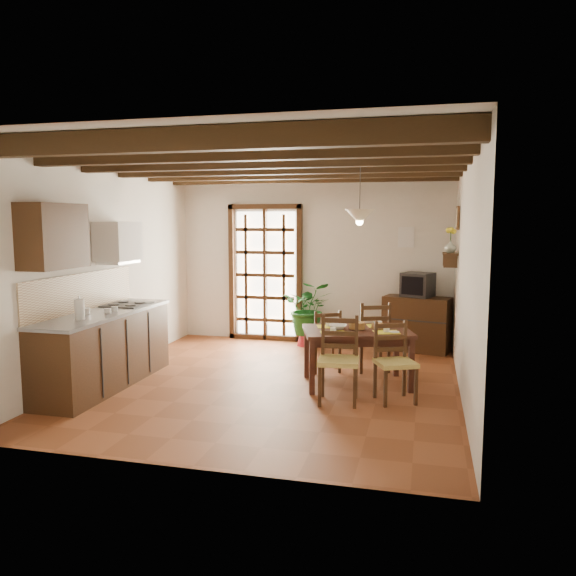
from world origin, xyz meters
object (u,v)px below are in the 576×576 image
(chair_far_right, at_px, (372,349))
(crt_tv, at_px, (418,285))
(dining_table, at_px, (357,337))
(chair_far_left, at_px, (325,352))
(pendant_lamp, at_px, (360,215))
(kitchen_counter, at_px, (105,348))
(chair_near_right, at_px, (395,377))
(chair_near_left, at_px, (338,376))
(potted_plant, at_px, (309,311))
(sideboard, at_px, (417,324))

(chair_far_right, distance_m, crt_tv, 1.61)
(dining_table, distance_m, chair_far_left, 0.80)
(chair_far_left, height_order, pendant_lamp, pendant_lamp)
(kitchen_counter, distance_m, crt_tv, 4.65)
(chair_near_right, bearing_deg, chair_near_left, 172.05)
(crt_tv, xyz_separation_m, pendant_lamp, (-0.68, -1.94, 1.04))
(kitchen_counter, height_order, pendant_lamp, pendant_lamp)
(dining_table, height_order, pendant_lamp, pendant_lamp)
(chair_near_left, xyz_separation_m, chair_near_right, (0.61, 0.18, -0.02))
(dining_table, height_order, chair_far_right, chair_far_right)
(dining_table, bearing_deg, potted_plant, 100.09)
(chair_near_left, distance_m, sideboard, 2.87)
(chair_far_right, bearing_deg, dining_table, 58.90)
(potted_plant, bearing_deg, chair_far_left, -70.26)
(chair_near_left, height_order, chair_near_right, chair_near_left)
(chair_far_left, xyz_separation_m, crt_tv, (1.17, 1.50, 0.77))
(pendant_lamp, bearing_deg, sideboard, 70.68)
(chair_far_right, bearing_deg, chair_near_left, 59.05)
(chair_far_left, relative_size, sideboard, 0.85)
(dining_table, bearing_deg, pendant_lamp, 73.02)
(potted_plant, bearing_deg, dining_table, -62.93)
(chair_near_right, height_order, potted_plant, potted_plant)
(dining_table, relative_size, pendant_lamp, 1.73)
(kitchen_counter, distance_m, chair_far_left, 2.82)
(chair_far_right, bearing_deg, crt_tv, -135.03)
(dining_table, distance_m, crt_tv, 2.19)
(chair_near_right, height_order, chair_far_right, chair_far_right)
(chair_far_right, bearing_deg, sideboard, -134.94)
(dining_table, height_order, crt_tv, crt_tv)
(chair_far_left, bearing_deg, sideboard, -154.38)
(sideboard, bearing_deg, pendant_lamp, -95.39)
(chair_near_right, xyz_separation_m, sideboard, (0.19, 2.57, 0.14))
(dining_table, height_order, chair_near_right, chair_near_right)
(chair_near_left, height_order, chair_far_right, chair_near_left)
(chair_near_left, bearing_deg, chair_far_right, 75.74)
(chair_near_left, distance_m, potted_plant, 2.87)
(chair_near_right, distance_m, sideboard, 2.58)
(crt_tv, bearing_deg, chair_far_right, -89.70)
(kitchen_counter, height_order, crt_tv, kitchen_counter)
(chair_near_left, distance_m, chair_far_left, 1.30)
(dining_table, relative_size, chair_far_left, 1.74)
(chair_far_right, xyz_separation_m, pendant_lamp, (-0.12, -0.62, 1.78))
(chair_far_left, distance_m, crt_tv, 2.06)
(crt_tv, bearing_deg, chair_near_right, -70.71)
(kitchen_counter, distance_m, dining_table, 3.08)
(kitchen_counter, bearing_deg, chair_far_right, 25.87)
(sideboard, height_order, pendant_lamp, pendant_lamp)
(kitchen_counter, xyz_separation_m, pendant_lamp, (2.98, 0.88, 1.60))
(crt_tv, bearing_deg, chair_far_left, -104.52)
(pendant_lamp, bearing_deg, dining_table, -90.00)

